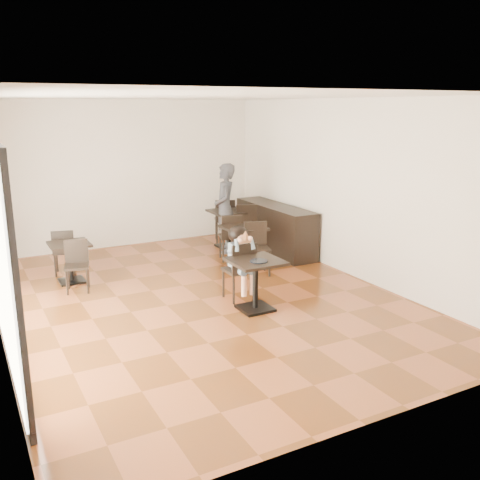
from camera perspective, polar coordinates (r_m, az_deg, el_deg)
floor at (r=8.78m, az=-4.20°, el=-6.33°), size 6.00×8.00×0.01m
ceiling at (r=8.23m, az=-4.62°, el=15.04°), size 6.00×8.00×0.01m
wall_back at (r=12.09m, az=-12.14°, el=6.88°), size 6.00×0.01×3.20m
wall_front at (r=5.06m, az=14.27°, el=-3.19°), size 6.00×0.01×3.20m
wall_right at (r=9.93m, az=11.71°, el=5.37°), size 0.01×8.00×3.20m
child_table at (r=8.20m, az=1.65°, el=-4.82°), size 0.76×0.76×0.80m
child_chair at (r=8.64m, az=-0.16°, el=-3.27°), size 0.43×0.43×0.96m
child at (r=8.60m, az=-0.16°, el=-2.48°), size 0.43×0.61×1.21m
plate at (r=8.00m, az=2.03°, el=-2.26°), size 0.27×0.27×0.02m
pizza_slice at (r=8.32m, az=0.45°, el=0.12°), size 0.28×0.22×0.06m
adult_patron at (r=11.34m, az=-1.61°, el=3.39°), size 0.68×0.81×1.90m
cafe_table_mid at (r=10.38m, az=0.37°, el=-0.71°), size 0.95×0.95×0.80m
cafe_table_left at (r=9.95m, az=-17.62°, el=-2.31°), size 0.83×0.83×0.72m
cafe_table_back at (r=11.82m, az=-1.19°, el=1.19°), size 1.02×1.02×0.83m
chair_mid_a at (r=10.84m, az=-1.01°, el=0.36°), size 0.54×0.54×0.97m
chair_mid_b at (r=9.90m, az=1.89°, el=-0.98°), size 0.54×0.54×0.97m
chair_left_a at (r=10.45m, az=-18.22°, el=-1.16°), size 0.47×0.47×0.87m
chair_left_b at (r=9.41m, az=-17.01°, el=-2.74°), size 0.47×0.47×0.87m
chair_back_a at (r=12.35m, az=-1.65°, el=2.16°), size 0.59×0.59×1.00m
chair_back_b at (r=11.40m, az=0.82°, el=1.14°), size 0.59×0.59×1.00m
service_counter at (r=11.53m, az=3.76°, el=1.27°), size 0.60×2.40×1.00m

